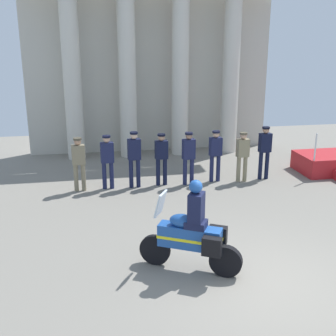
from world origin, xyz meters
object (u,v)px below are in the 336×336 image
(officer_in_row_1, at_px, (107,158))
(officer_in_row_4, at_px, (189,154))
(officer_in_row_2, at_px, (134,155))
(officer_in_row_7, at_px, (265,148))
(officer_in_row_0, at_px, (79,160))
(officer_in_row_3, at_px, (161,155))
(officer_in_row_5, at_px, (215,152))
(officer_in_row_6, at_px, (243,153))
(motorcycle_with_rider, at_px, (193,234))

(officer_in_row_1, relative_size, officer_in_row_4, 0.99)
(officer_in_row_2, height_order, officer_in_row_7, officer_in_row_2)
(officer_in_row_1, xyz_separation_m, officer_in_row_7, (5.04, 0.03, 0.05))
(officer_in_row_0, xyz_separation_m, officer_in_row_1, (0.85, 0.05, 0.01))
(officer_in_row_1, height_order, officer_in_row_4, officer_in_row_4)
(officer_in_row_2, xyz_separation_m, officer_in_row_4, (1.68, -0.05, -0.04))
(officer_in_row_0, xyz_separation_m, officer_in_row_3, (2.51, 0.09, 0.00))
(officer_in_row_0, xyz_separation_m, officer_in_row_7, (5.88, 0.08, 0.06))
(officer_in_row_5, relative_size, officer_in_row_6, 1.03)
(officer_in_row_6, distance_m, motorcycle_with_rider, 5.85)
(officer_in_row_5, bearing_deg, officer_in_row_2, -4.10)
(officer_in_row_5, bearing_deg, officer_in_row_7, 171.68)
(officer_in_row_4, bearing_deg, officer_in_row_2, -8.27)
(officer_in_row_2, relative_size, officer_in_row_3, 1.07)
(officer_in_row_0, bearing_deg, officer_in_row_4, 173.06)
(officer_in_row_3, xyz_separation_m, officer_in_row_5, (1.74, 0.04, 0.01))
(officer_in_row_3, bearing_deg, officer_in_row_0, -4.40)
(officer_in_row_1, distance_m, officer_in_row_6, 4.25)
(officer_in_row_1, relative_size, officer_in_row_2, 0.95)
(officer_in_row_1, bearing_deg, officer_in_row_7, 173.88)
(officer_in_row_0, bearing_deg, officer_in_row_3, 175.60)
(officer_in_row_6, height_order, motorcycle_with_rider, motorcycle_with_rider)
(officer_in_row_2, bearing_deg, officer_in_row_5, 175.90)
(motorcycle_with_rider, bearing_deg, officer_in_row_1, -46.03)
(officer_in_row_2, distance_m, officer_in_row_3, 0.85)
(officer_in_row_0, bearing_deg, officer_in_row_1, 176.86)
(motorcycle_with_rider, bearing_deg, officer_in_row_2, -54.66)
(officer_in_row_0, height_order, motorcycle_with_rider, motorcycle_with_rider)
(officer_in_row_0, xyz_separation_m, motorcycle_with_rider, (2.24, -5.15, -0.17))
(officer_in_row_1, bearing_deg, officer_in_row_0, -3.14)
(officer_in_row_3, xyz_separation_m, motorcycle_with_rider, (-0.27, -5.24, -0.17))
(officer_in_row_7, relative_size, motorcycle_with_rider, 0.91)
(officer_in_row_4, bearing_deg, motorcycle_with_rider, 71.37)
(officer_in_row_4, xyz_separation_m, officer_in_row_5, (0.91, 0.16, -0.01))
(officer_in_row_2, relative_size, motorcycle_with_rider, 0.92)
(officer_in_row_0, relative_size, officer_in_row_6, 1.02)
(officer_in_row_3, relative_size, officer_in_row_7, 0.94)
(officer_in_row_0, height_order, officer_in_row_5, officer_in_row_5)
(officer_in_row_3, height_order, officer_in_row_4, officer_in_row_4)
(officer_in_row_7, bearing_deg, officer_in_row_5, -8.32)
(officer_in_row_0, distance_m, officer_in_row_7, 5.88)
(officer_in_row_1, relative_size, motorcycle_with_rider, 0.88)
(officer_in_row_4, bearing_deg, officer_in_row_1, -8.23)
(officer_in_row_1, height_order, officer_in_row_5, officer_in_row_1)
(officer_in_row_5, distance_m, officer_in_row_6, 0.86)
(officer_in_row_1, relative_size, officer_in_row_6, 1.03)
(officer_in_row_3, bearing_deg, officer_in_row_5, 174.90)
(officer_in_row_3, xyz_separation_m, officer_in_row_7, (3.38, -0.01, 0.06))
(officer_in_row_5, bearing_deg, officer_in_row_6, 161.53)
(officer_in_row_6, bearing_deg, officer_in_row_3, -9.50)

